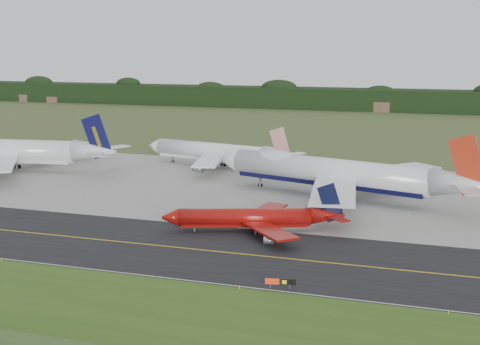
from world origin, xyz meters
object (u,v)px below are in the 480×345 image
jet_ba_747 (338,173)px  jet_navy_gold (9,152)px  jet_star_tail (218,153)px  jet_red_737 (255,218)px  taxiway_sign (280,282)px

jet_ba_747 → jet_navy_gold: jet_ba_747 is taller
jet_navy_gold → jet_star_tail: bearing=23.2°
jet_red_737 → jet_navy_gold: jet_navy_gold is taller
jet_navy_gold → taxiway_sign: size_ratio=14.55×
jet_ba_747 → jet_navy_gold: (-97.82, 6.03, -0.42)m
taxiway_sign → jet_ba_747: bearing=92.4°
jet_star_tail → taxiway_sign: size_ratio=11.10×
jet_ba_747 → jet_red_737: jet_ba_747 is taller
jet_ba_747 → jet_red_737: 35.87m
jet_navy_gold → taxiway_sign: (100.44, -69.48, -4.59)m
jet_red_737 → jet_star_tail: 71.52m
taxiway_sign → jet_red_737: bearing=113.9°
jet_star_tail → jet_ba_747: bearing=-35.9°
jet_red_737 → taxiway_sign: (12.97, -29.28, -1.61)m
jet_ba_747 → jet_star_tail: 51.41m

